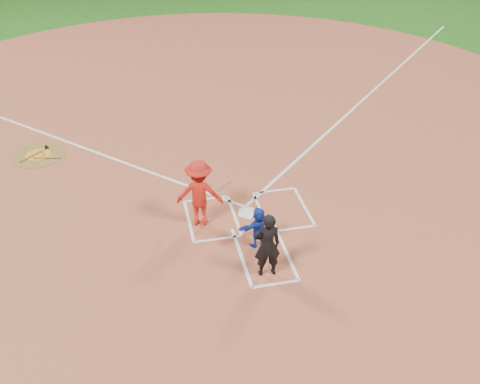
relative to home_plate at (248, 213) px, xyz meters
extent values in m
plane|color=#1C5415|center=(0.00, 0.00, -0.02)|extent=(120.00, 120.00, 0.00)
cylinder|color=#9A4932|center=(0.00, 6.00, -0.01)|extent=(28.00, 28.00, 0.01)
cylinder|color=white|center=(0.00, 0.00, 0.00)|extent=(0.60, 0.60, 0.02)
cylinder|color=brown|center=(-5.80, 4.53, 0.00)|extent=(1.70, 1.70, 0.01)
cylinder|color=gold|center=(-5.80, 4.53, 0.00)|extent=(0.80, 0.80, 0.00)
cylinder|color=#AB733E|center=(-5.65, 4.78, 0.03)|extent=(0.10, 0.84, 0.06)
cylinder|color=#936136|center=(-6.00, 4.43, 0.03)|extent=(0.65, 0.63, 0.06)
cylinder|color=#976337|center=(-5.50, 4.23, 0.03)|extent=(0.84, 0.20, 0.06)
torus|color=black|center=(-5.60, 4.93, 0.03)|extent=(0.19, 0.19, 0.05)
imported|color=#1536AE|center=(-0.05, -1.34, 0.53)|extent=(1.05, 0.63, 1.08)
imported|color=black|center=(-0.11, -2.40, 0.82)|extent=(0.61, 0.41, 1.66)
cube|color=white|center=(-0.98, 0.92, -0.01)|extent=(1.22, 0.08, 0.01)
cube|color=white|center=(-0.98, -0.92, -0.01)|extent=(1.22, 0.08, 0.01)
cube|color=white|center=(-0.37, 0.00, -0.01)|extent=(0.08, 1.83, 0.01)
cube|color=white|center=(-1.59, 0.00, -0.01)|extent=(0.08, 1.83, 0.01)
cube|color=white|center=(0.98, 0.92, -0.01)|extent=(1.22, 0.08, 0.01)
cube|color=white|center=(0.98, -0.92, -0.01)|extent=(1.22, 0.08, 0.01)
cube|color=white|center=(0.37, 0.00, -0.01)|extent=(0.08, 1.83, 0.01)
cube|color=white|center=(1.59, 0.00, -0.01)|extent=(0.08, 1.83, 0.01)
cube|color=white|center=(-0.55, -1.70, -0.01)|extent=(0.08, 2.20, 0.01)
cube|color=white|center=(0.55, -1.70, -0.01)|extent=(0.08, 2.20, 0.01)
cube|color=white|center=(0.00, -2.80, -0.01)|extent=(1.10, 0.08, 0.01)
cube|color=white|center=(7.07, 7.37, -0.01)|extent=(14.21, 14.21, 0.01)
cube|color=white|center=(-7.07, 7.37, -0.01)|extent=(14.21, 14.21, 0.01)
imported|color=red|center=(-1.29, -0.13, 0.91)|extent=(1.31, 0.94, 1.84)
cylinder|color=#9A6838|center=(-0.69, -0.28, 1.13)|extent=(0.49, 0.75, 0.28)
camera|label=1|loc=(-2.69, -11.33, 8.38)|focal=40.00mm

